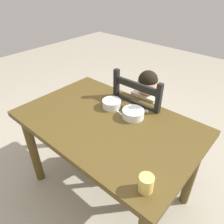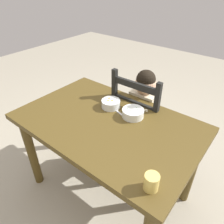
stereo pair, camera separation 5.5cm
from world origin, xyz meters
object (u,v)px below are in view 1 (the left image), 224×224
object	(u,v)px
dining_chair	(142,124)
bowl_of_peas	(133,113)
dining_table	(107,133)
drinking_cup	(146,184)
bowl_of_carrots	(112,103)
spoon	(117,110)
child_figure	(143,108)

from	to	relation	value
dining_chair	bowl_of_peas	world-z (taller)	dining_chair
dining_table	drinking_cup	size ratio (longest dim) A/B	14.11
bowl_of_carrots	spoon	bearing A→B (deg)	-14.16
dining_table	bowl_of_carrots	size ratio (longest dim) A/B	8.94
bowl_of_carrots	bowl_of_peas	bearing A→B (deg)	-0.00
bowl_of_carrots	spoon	distance (m)	0.07
dining_table	bowl_of_carrots	xyz separation A→B (m)	(-0.09, 0.15, 0.15)
dining_chair	spoon	world-z (taller)	dining_chair
child_figure	bowl_of_carrots	bearing A→B (deg)	-108.76
bowl_of_peas	bowl_of_carrots	bearing A→B (deg)	180.00
child_figure	bowl_of_peas	size ratio (longest dim) A/B	6.28
dining_table	spoon	bearing A→B (deg)	101.98
drinking_cup	bowl_of_carrots	bearing A→B (deg)	143.69
bowl_of_carrots	spoon	size ratio (longest dim) A/B	1.02
dining_table	dining_chair	distance (m)	0.48
child_figure	bowl_of_carrots	world-z (taller)	child_figure
dining_table	spoon	xyz separation A→B (m)	(-0.03, 0.13, 0.12)
dining_table	bowl_of_carrots	bearing A→B (deg)	121.33
bowl_of_carrots	drinking_cup	bearing A→B (deg)	-36.31
dining_chair	spoon	bearing A→B (deg)	-96.79
child_figure	bowl_of_carrots	distance (m)	0.34
bowl_of_peas	drinking_cup	world-z (taller)	drinking_cup
bowl_of_carrots	spoon	world-z (taller)	bowl_of_carrots
bowl_of_carrots	drinking_cup	distance (m)	0.74
child_figure	drinking_cup	distance (m)	0.90
bowl_of_carrots	child_figure	bearing A→B (deg)	71.24
child_figure	bowl_of_peas	xyz separation A→B (m)	(0.10, -0.29, 0.14)
bowl_of_peas	child_figure	bearing A→B (deg)	108.75
dining_table	drinking_cup	distance (m)	0.60
dining_chair	bowl_of_peas	bearing A→B (deg)	-71.65
dining_table	spoon	size ratio (longest dim) A/B	9.10
dining_chair	bowl_of_carrots	bearing A→B (deg)	-108.66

